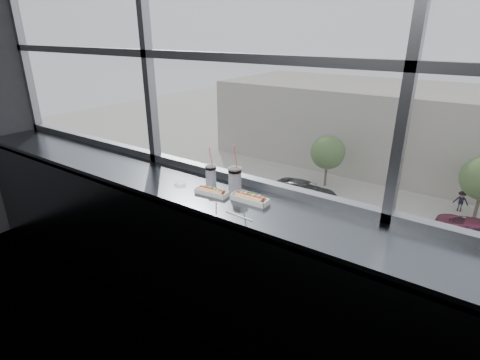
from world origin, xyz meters
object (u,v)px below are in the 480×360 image
Objects in this scene: hotdog_tray_left at (212,191)px; tree_left at (328,152)px; car_near_c at (419,286)px; car_near_b at (287,240)px; wrapper at (180,184)px; pedestrian_b at (462,199)px; soda_cup_left at (211,175)px; car_near_a at (214,216)px; hotdog_tray_right at (250,198)px; loose_straw at (239,216)px; car_far_a at (305,189)px; soda_cup_right at (235,179)px.

hotdog_tray_left is 0.05× the size of tree_left.
car_near_b is at bearing 90.95° from car_near_c.
wrapper is 0.05× the size of pedestrian_b.
soda_cup_left is 23.77m from car_near_a.
car_near_c is at bearing -85.42° from car_near_a.
pedestrian_b is at bearing 6.28° from tree_left.
hotdog_tray_right is 0.22m from loose_straw.
soda_cup_left is at bearing 150.91° from loose_straw.
wrapper is (-0.30, 0.00, -0.01)m from hotdog_tray_left.
wrapper is 0.02× the size of car_far_a.
soda_cup_left is at bearing 29.56° from wrapper.
pedestrian_b is (0.37, 29.37, -11.15)m from soda_cup_right.
pedestrian_b is (0.14, 29.64, -11.05)m from loose_straw.
tree_left reaches higher than car_far_a.
tree_left is (-10.31, 28.20, -9.00)m from soda_cup_right.
car_near_c is at bearing 90.43° from soda_cup_right.
car_near_b is at bearing 114.49° from hotdog_tray_right.
tree_left is (-10.19, 28.31, -8.92)m from hotdog_tray_left.
car_far_a reaches higher than car_near_c.
soda_cup_right reaches higher than car_near_c.
loose_straw reaches higher than tree_left.
car_near_a is at bearing -136.61° from pedestrian_b.
car_near_c is 2.82× the size of pedestrian_b.
car_near_c is at bearing -92.13° from pedestrian_b.
hotdog_tray_left reaches higher than car_far_a.
hotdog_tray_right reaches higher than car_near_b.
soda_cup_right is at bearing 132.37° from loose_straw.
hotdog_tray_right is 1.31× the size of loose_straw.
soda_cup_right reaches higher than loose_straw.
car_near_b is at bearing -85.42° from car_near_a.
soda_cup_right is at bearing -90.72° from pedestrian_b.
hotdog_tray_left reaches higher than car_near_c.
wrapper is 19.73m from car_near_c.
car_near_c is at bearing -123.35° from car_far_a.
tree_left is (-10.19, 12.00, 2.19)m from car_near_c.
car_near_a is (-13.79, 16.47, -11.07)m from loose_straw.
soda_cup_right reaches higher than car_near_a.
wrapper is (-0.65, 0.16, 0.01)m from loose_straw.
hotdog_tray_right is 0.19m from soda_cup_right.
car_far_a is 11.96m from pedestrian_b.
car_far_a is (-9.99, 24.31, -11.01)m from wrapper.
car_near_b is (-7.34, 16.31, -11.01)m from wrapper.
soda_cup_left is 0.53m from loose_straw.
hotdog_tray_right is at bearing -19.72° from soda_cup_right.
soda_cup_right reaches higher than hotdog_tray_right.
loose_straw reaches higher than pedestrian_b.
soda_cup_right reaches higher than tree_left.
car_near_b is (-7.76, 16.20, -11.10)m from soda_cup_right.
tree_left is at bearing 4.65° from car_near_b.
soda_cup_left reaches higher than car_far_a.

